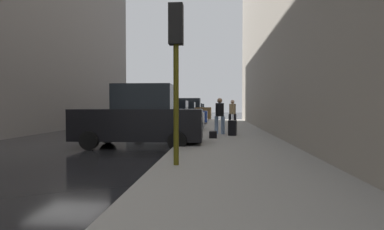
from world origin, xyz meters
The scene contains 14 objects.
ground_plane centered at (0.00, 0.00, 0.00)m, with size 120.00×120.00×0.00m, color black.
sidewalk centered at (6.00, 0.00, 0.07)m, with size 4.00×40.00×0.15m, color gray.
parked_black_suv centered at (2.65, 0.05, 1.03)m, with size 4.64×2.13×2.25m.
parked_gray_coupe centered at (2.65, 6.18, 0.85)m, with size 4.20×2.06×1.79m.
parked_blue_sedan centered at (2.65, 12.32, 0.85)m, with size 4.21×2.08×1.79m.
parked_bronze_suv centered at (2.65, 18.56, 1.03)m, with size 4.62×2.11×2.25m.
parked_dark_green_sedan centered at (2.65, 24.40, 0.85)m, with size 4.25×2.15×1.79m.
parked_silver_sedan centered at (2.65, 29.84, 0.85)m, with size 4.21×2.09×1.79m.
fire_hydrant centered at (4.45, 6.28, 0.50)m, with size 0.42×0.22×0.70m.
traffic_light centered at (4.50, -3.96, 2.76)m, with size 0.32×0.32×3.60m.
pedestrian_in_jeans centered at (5.56, 3.68, 1.10)m, with size 0.53×0.49×1.71m.
pedestrian_in_tan_coat centered at (6.38, 7.81, 1.10)m, with size 0.53×0.49×1.71m.
rolling_suitcase centered at (6.14, 3.07, 0.49)m, with size 0.43×0.60×1.04m.
duffel_bag centered at (5.26, 1.85, 0.29)m, with size 0.32×0.44×0.28m.
Camera 1 is at (5.40, -10.63, 1.48)m, focal length 28.00 mm.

